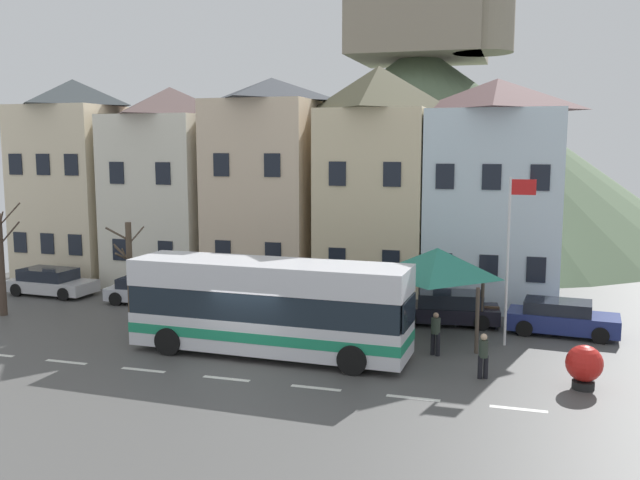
{
  "coord_description": "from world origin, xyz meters",
  "views": [
    {
      "loc": [
        8.85,
        -21.15,
        7.4
      ],
      "look_at": [
        1.43,
        3.98,
        3.78
      ],
      "focal_mm": 38.41,
      "sensor_mm": 36.0,
      "label": 1
    }
  ],
  "objects_px": {
    "hilltop_castle": "(418,139)",
    "parked_car_01": "(561,318)",
    "flagpole": "(510,248)",
    "bus_shelter": "(437,263)",
    "bare_tree_00": "(129,270)",
    "transit_bus": "(269,308)",
    "pedestrian_02": "(483,355)",
    "parked_car_00": "(148,290)",
    "pedestrian_00": "(400,321)",
    "townhouse_02": "(273,184)",
    "townhouse_04": "(494,192)",
    "parked_car_03": "(447,308)",
    "townhouse_03": "(378,182)",
    "parked_car_02": "(51,282)",
    "harbour_buoy": "(584,365)",
    "pedestrian_01": "(436,332)",
    "public_bench": "(477,315)",
    "townhouse_00": "(77,180)",
    "townhouse_01": "(172,186)",
    "bare_tree_01": "(1,262)"
  },
  "relations": [
    {
      "from": "flagpole",
      "to": "bare_tree_00",
      "type": "distance_m",
      "value": 15.32
    },
    {
      "from": "townhouse_00",
      "to": "townhouse_01",
      "type": "distance_m",
      "value": 5.68
    },
    {
      "from": "transit_bus",
      "to": "pedestrian_02",
      "type": "bearing_deg",
      "value": -1.42
    },
    {
      "from": "parked_car_00",
      "to": "flagpole",
      "type": "relative_size",
      "value": 0.63
    },
    {
      "from": "flagpole",
      "to": "townhouse_04",
      "type": "bearing_deg",
      "value": 97.0
    },
    {
      "from": "townhouse_04",
      "to": "parked_car_00",
      "type": "bearing_deg",
      "value": -161.41
    },
    {
      "from": "townhouse_01",
      "to": "bus_shelter",
      "type": "bearing_deg",
      "value": -25.78
    },
    {
      "from": "townhouse_02",
      "to": "public_bench",
      "type": "distance_m",
      "value": 13.22
    },
    {
      "from": "bare_tree_00",
      "to": "bus_shelter",
      "type": "bearing_deg",
      "value": 6.83
    },
    {
      "from": "parked_car_01",
      "to": "flagpole",
      "type": "distance_m",
      "value": 4.21
    },
    {
      "from": "townhouse_03",
      "to": "transit_bus",
      "type": "distance_m",
      "value": 11.75
    },
    {
      "from": "townhouse_01",
      "to": "townhouse_00",
      "type": "bearing_deg",
      "value": -174.79
    },
    {
      "from": "townhouse_01",
      "to": "bare_tree_01",
      "type": "xyz_separation_m",
      "value": [
        -3.43,
        -9.2,
        -2.9
      ]
    },
    {
      "from": "pedestrian_01",
      "to": "bare_tree_00",
      "type": "xyz_separation_m",
      "value": [
        -12.78,
        0.81,
        1.41
      ]
    },
    {
      "from": "public_bench",
      "to": "harbour_buoy",
      "type": "height_order",
      "value": "harbour_buoy"
    },
    {
      "from": "parked_car_02",
      "to": "pedestrian_00",
      "type": "relative_size",
      "value": 2.6
    },
    {
      "from": "parked_car_03",
      "to": "flagpole",
      "type": "xyz_separation_m",
      "value": [
        2.51,
        -2.56,
        3.02
      ]
    },
    {
      "from": "parked_car_02",
      "to": "parked_car_03",
      "type": "bearing_deg",
      "value": 3.12
    },
    {
      "from": "parked_car_03",
      "to": "pedestrian_01",
      "type": "distance_m",
      "value": 4.54
    },
    {
      "from": "bus_shelter",
      "to": "bare_tree_00",
      "type": "bearing_deg",
      "value": -173.17
    },
    {
      "from": "hilltop_castle",
      "to": "parked_car_01",
      "type": "height_order",
      "value": "hilltop_castle"
    },
    {
      "from": "parked_car_03",
      "to": "flagpole",
      "type": "bearing_deg",
      "value": 127.88
    },
    {
      "from": "pedestrian_02",
      "to": "bare_tree_01",
      "type": "xyz_separation_m",
      "value": [
        -20.69,
        2.51,
        1.56
      ]
    },
    {
      "from": "townhouse_03",
      "to": "pedestrian_02",
      "type": "bearing_deg",
      "value": -62.86
    },
    {
      "from": "parked_car_02",
      "to": "harbour_buoy",
      "type": "xyz_separation_m",
      "value": [
        24.42,
        -6.73,
        0.11
      ]
    },
    {
      "from": "public_bench",
      "to": "flagpole",
      "type": "distance_m",
      "value": 4.18
    },
    {
      "from": "townhouse_02",
      "to": "public_bench",
      "type": "relative_size",
      "value": 6.06
    },
    {
      "from": "hilltop_castle",
      "to": "public_bench",
      "type": "bearing_deg",
      "value": -76.61
    },
    {
      "from": "hilltop_castle",
      "to": "flagpole",
      "type": "height_order",
      "value": "hilltop_castle"
    },
    {
      "from": "public_bench",
      "to": "harbour_buoy",
      "type": "distance_m",
      "value": 7.43
    },
    {
      "from": "parked_car_03",
      "to": "townhouse_01",
      "type": "bearing_deg",
      "value": -24.96
    },
    {
      "from": "bus_shelter",
      "to": "public_bench",
      "type": "distance_m",
      "value": 3.51
    },
    {
      "from": "hilltop_castle",
      "to": "bare_tree_00",
      "type": "bearing_deg",
      "value": -103.08
    },
    {
      "from": "bus_shelter",
      "to": "parked_car_03",
      "type": "relative_size",
      "value": 0.79
    },
    {
      "from": "townhouse_00",
      "to": "townhouse_03",
      "type": "relative_size",
      "value": 0.98
    },
    {
      "from": "townhouse_03",
      "to": "townhouse_01",
      "type": "bearing_deg",
      "value": 178.41
    },
    {
      "from": "flagpole",
      "to": "bare_tree_00",
      "type": "xyz_separation_m",
      "value": [
        -15.2,
        -1.17,
        -1.41
      ]
    },
    {
      "from": "parked_car_00",
      "to": "bus_shelter",
      "type": "bearing_deg",
      "value": -12.09
    },
    {
      "from": "parked_car_03",
      "to": "townhouse_04",
      "type": "bearing_deg",
      "value": -113.62
    },
    {
      "from": "townhouse_00",
      "to": "public_bench",
      "type": "height_order",
      "value": "townhouse_00"
    },
    {
      "from": "townhouse_02",
      "to": "transit_bus",
      "type": "distance_m",
      "value": 12.76
    },
    {
      "from": "bus_shelter",
      "to": "bare_tree_00",
      "type": "relative_size",
      "value": 0.84
    },
    {
      "from": "parked_car_00",
      "to": "hilltop_castle",
      "type": "bearing_deg",
      "value": 69.43
    },
    {
      "from": "parked_car_01",
      "to": "harbour_buoy",
      "type": "bearing_deg",
      "value": -81.8
    },
    {
      "from": "bus_shelter",
      "to": "parked_car_01",
      "type": "relative_size",
      "value": 0.83
    },
    {
      "from": "townhouse_02",
      "to": "parked_car_00",
      "type": "bearing_deg",
      "value": -127.99
    },
    {
      "from": "parked_car_00",
      "to": "pedestrian_00",
      "type": "height_order",
      "value": "pedestrian_00"
    },
    {
      "from": "pedestrian_02",
      "to": "townhouse_04",
      "type": "bearing_deg",
      "value": 91.38
    },
    {
      "from": "townhouse_02",
      "to": "townhouse_04",
      "type": "relative_size",
      "value": 1.03
    },
    {
      "from": "hilltop_castle",
      "to": "pedestrian_01",
      "type": "distance_m",
      "value": 33.48
    }
  ]
}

